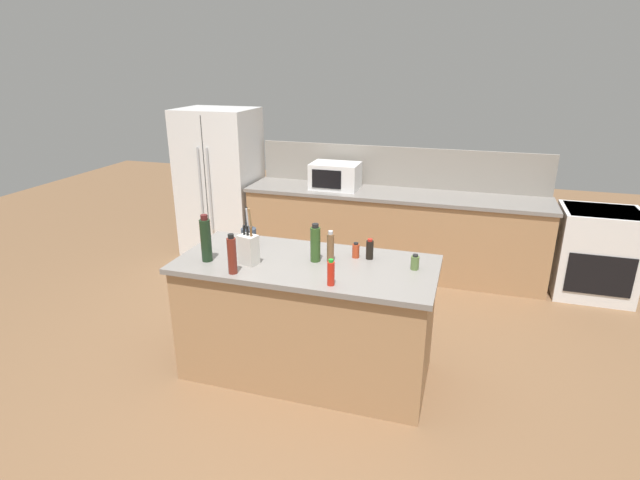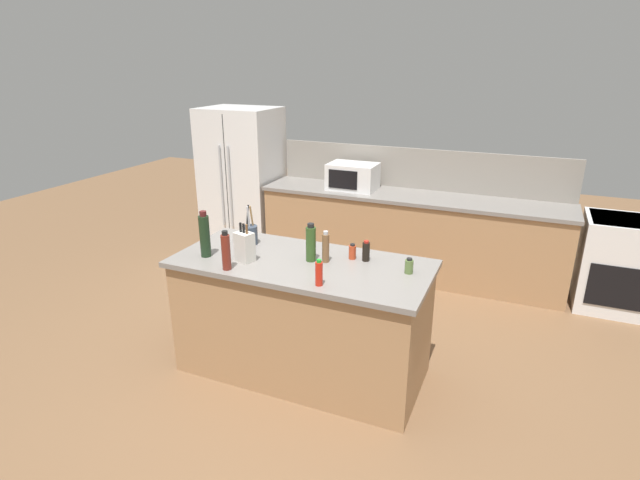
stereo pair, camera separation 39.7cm
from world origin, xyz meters
TOP-DOWN VIEW (x-y plane):
  - ground_plane at (0.00, 0.00)m, footprint 14.00×14.00m
  - back_counter_run at (0.30, 2.20)m, footprint 3.38×0.66m
  - wall_backsplash at (0.30, 2.52)m, footprint 3.34×0.03m
  - kitchen_island at (0.00, 0.00)m, footprint 1.92×0.87m
  - refrigerator at (-1.89, 2.25)m, footprint 0.91×0.75m
  - range_oven at (2.41, 2.20)m, footprint 0.76×0.65m
  - microwave at (-0.39, 2.20)m, footprint 0.54×0.39m
  - knife_block at (-0.39, -0.16)m, footprint 0.15×0.13m
  - utensil_crock at (-0.54, 0.18)m, footprint 0.12×0.12m
  - hot_sauce_bottle at (0.28, -0.33)m, footprint 0.05×0.05m
  - vinegar_bottle at (-0.42, -0.34)m, footprint 0.06×0.06m
  - wine_bottle at (-0.71, -0.19)m, footprint 0.08×0.08m
  - soy_sauce_bottle at (0.43, 0.20)m, footprint 0.06×0.06m
  - pepper_grinder at (0.17, 0.06)m, footprint 0.05×0.05m
  - spice_jar_paprika at (0.33, 0.20)m, footprint 0.05×0.05m
  - spice_jar_oregano at (0.78, 0.10)m, footprint 0.06×0.06m
  - olive_oil_bottle at (0.06, 0.04)m, footprint 0.07×0.07m

SIDE VIEW (x-z plane):
  - ground_plane at x=0.00m, z-range 0.00..0.00m
  - range_oven at x=2.41m, z-range 0.01..0.93m
  - back_counter_run at x=0.30m, z-range 0.00..0.94m
  - kitchen_island at x=0.00m, z-range 0.00..0.94m
  - refrigerator at x=-1.89m, z-range 0.00..1.79m
  - spice_jar_oregano at x=0.78m, z-range 0.94..1.05m
  - spice_jar_paprika at x=0.33m, z-range 0.94..1.05m
  - soy_sauce_bottle at x=0.43m, z-range 0.94..1.09m
  - utensil_crock at x=-0.54m, z-range 0.86..1.18m
  - hot_sauce_bottle at x=0.28m, z-range 0.93..1.12m
  - pepper_grinder at x=0.17m, z-range 0.93..1.17m
  - knife_block at x=-0.39m, z-range 0.91..1.20m
  - vinegar_bottle at x=-0.42m, z-range 0.93..1.22m
  - olive_oil_bottle at x=0.06m, z-range 0.93..1.22m
  - microwave at x=-0.39m, z-range 0.94..1.23m
  - wine_bottle at x=-0.71m, z-range 0.93..1.29m
  - wall_backsplash at x=0.30m, z-range 0.94..1.40m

